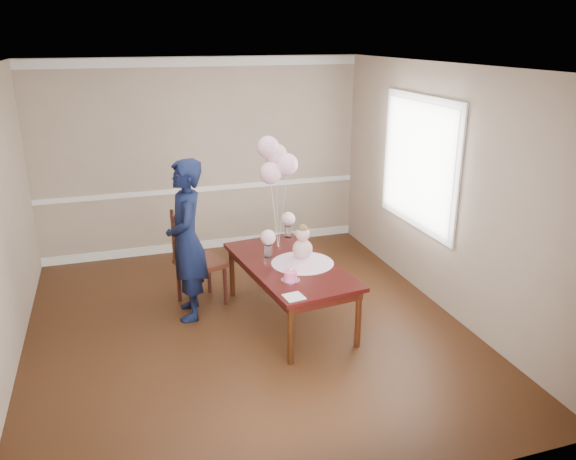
{
  "coord_description": "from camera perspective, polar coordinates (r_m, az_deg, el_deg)",
  "views": [
    {
      "loc": [
        -1.21,
        -5.19,
        2.99
      ],
      "look_at": [
        0.47,
        0.06,
        1.05
      ],
      "focal_mm": 35.0,
      "sensor_mm": 36.0,
      "label": 1
    }
  ],
  "objects": [
    {
      "name": "table_apron",
      "position": [
        6.03,
        0.15,
        -4.19
      ],
      "size": [
        1.0,
        1.77,
        0.09
      ],
      "primitive_type": "cube",
      "rotation": [
        0.0,
        0.0,
        0.13
      ],
      "color": "black",
      "rests_on": "table_leg_fl"
    },
    {
      "name": "baby_hair",
      "position": [
        5.88,
        1.51,
        0.06
      ],
      "size": [
        0.11,
        0.11,
        0.11
      ],
      "primitive_type": "sphere",
      "color": "brown",
      "rests_on": "baby_head"
    },
    {
      "name": "balloon_weight",
      "position": [
        6.44,
        -0.98,
        -1.7
      ],
      "size": [
        0.04,
        0.04,
        0.02
      ],
      "primitive_type": "cylinder",
      "rotation": [
        0.0,
        0.0,
        0.13
      ],
      "color": "#B7B8BC",
      "rests_on": "dining_table_top"
    },
    {
      "name": "table_leg_fl",
      "position": [
        5.36,
        0.27,
        -10.63
      ],
      "size": [
        0.07,
        0.07,
        0.62
      ],
      "primitive_type": "cylinder",
      "rotation": [
        0.0,
        0.0,
        0.13
      ],
      "color": "black",
      "rests_on": "floor"
    },
    {
      "name": "cake_flower_a",
      "position": [
        5.56,
        0.25,
        -4.12
      ],
      "size": [
        0.03,
        0.03,
        0.03
      ],
      "primitive_type": "sphere",
      "color": "silver",
      "rests_on": "birthday_cake"
    },
    {
      "name": "wall_right",
      "position": [
        6.45,
        15.43,
        3.96
      ],
      "size": [
        0.02,
        5.0,
        2.7
      ],
      "primitive_type": "cube",
      "color": "tan",
      "rests_on": "floor"
    },
    {
      "name": "chair_slat_top",
      "position": [
        6.24,
        -10.94,
        0.83
      ],
      "size": [
        0.16,
        0.43,
        0.06
      ],
      "primitive_type": "cube",
      "rotation": [
        0.0,
        0.0,
        0.31
      ],
      "color": "black",
      "rests_on": "dining_chair_seat"
    },
    {
      "name": "table_leg_bl",
      "position": [
        6.7,
        -5.71,
        -4.27
      ],
      "size": [
        0.07,
        0.07,
        0.62
      ],
      "primitive_type": "cylinder",
      "rotation": [
        0.0,
        0.0,
        0.13
      ],
      "color": "black",
      "rests_on": "floor"
    },
    {
      "name": "rose_vase_near",
      "position": [
        6.15,
        -2.02,
        -2.14
      ],
      "size": [
        0.1,
        0.1,
        0.14
      ],
      "primitive_type": "cylinder",
      "rotation": [
        0.0,
        0.0,
        0.13
      ],
      "color": "white",
      "rests_on": "dining_table_top"
    },
    {
      "name": "chair_leg_br",
      "position": [
        6.86,
        -8.03,
        -4.45
      ],
      "size": [
        0.06,
        0.06,
        0.48
      ],
      "primitive_type": "cylinder",
      "rotation": [
        0.0,
        0.0,
        0.31
      ],
      "color": "#34110E",
      "rests_on": "floor"
    },
    {
      "name": "roses_far",
      "position": [
        6.69,
        0.01,
        1.13
      ],
      "size": [
        0.17,
        0.17,
        0.17
      ],
      "primitive_type": "sphere",
      "color": "white",
      "rests_on": "rose_vase_far"
    },
    {
      "name": "baseboard_trim",
      "position": [
        8.3,
        -8.25,
        -1.47
      ],
      "size": [
        4.5,
        0.02,
        0.12
      ],
      "primitive_type": "cube",
      "color": "white",
      "rests_on": "floor"
    },
    {
      "name": "crown_molding",
      "position": [
        7.78,
        -9.2,
        16.51
      ],
      "size": [
        4.5,
        0.02,
        0.12
      ],
      "primitive_type": "cube",
      "color": "white",
      "rests_on": "wall_back"
    },
    {
      "name": "window_blinds",
      "position": [
        6.79,
        13.03,
        6.66
      ],
      "size": [
        0.01,
        1.5,
        1.4
      ],
      "primitive_type": "cube",
      "color": "silver",
      "rests_on": "wall_right"
    },
    {
      "name": "chair_back_post_l",
      "position": [
        6.14,
        -10.03,
        -1.61
      ],
      "size": [
        0.06,
        0.06,
        0.62
      ],
      "primitive_type": "cylinder",
      "rotation": [
        0.0,
        0.0,
        0.31
      ],
      "color": "#3A1410",
      "rests_on": "dining_chair_seat"
    },
    {
      "name": "wall_front",
      "position": [
        3.37,
        5.7,
        -9.79
      ],
      "size": [
        4.5,
        0.02,
        2.7
      ],
      "primitive_type": "cube",
      "color": "tan",
      "rests_on": "floor"
    },
    {
      "name": "roses_near",
      "position": [
        6.09,
        -2.04,
        -0.75
      ],
      "size": [
        0.17,
        0.17,
        0.17
      ],
      "primitive_type": "sphere",
      "color": "beige",
      "rests_on": "rose_vase_near"
    },
    {
      "name": "balloon_b",
      "position": [
        6.16,
        -0.11,
        6.68
      ],
      "size": [
        0.25,
        0.25,
        0.25
      ],
      "primitive_type": "sphere",
      "color": "#FFB4DA",
      "rests_on": "balloon_ribbon_b"
    },
    {
      "name": "chair_slat_low",
      "position": [
        6.36,
        -10.74,
        -2.2
      ],
      "size": [
        0.16,
        0.43,
        0.06
      ],
      "primitive_type": "cube",
      "rotation": [
        0.0,
        0.0,
        0.31
      ],
      "color": "black",
      "rests_on": "dining_chair_seat"
    },
    {
      "name": "napkin",
      "position": [
        5.26,
        0.6,
        -6.8
      ],
      "size": [
        0.2,
        0.2,
        0.01
      ],
      "primitive_type": "cube",
      "rotation": [
        0.0,
        0.0,
        0.13
      ],
      "color": "silver",
      "rests_on": "dining_table_top"
    },
    {
      "name": "chair_back_post_r",
      "position": [
        6.48,
        -11.56,
        -0.57
      ],
      "size": [
        0.06,
        0.06,
        0.62
      ],
      "primitive_type": "cylinder",
      "rotation": [
        0.0,
        0.0,
        0.31
      ],
      "color": "#3B2110",
      "rests_on": "dining_chair_seat"
    },
    {
      "name": "balloon_a",
      "position": [
        6.15,
        -1.78,
        5.81
      ],
      "size": [
        0.25,
        0.25,
        0.25
      ],
      "primitive_type": "sphere",
      "color": "#FFB4CA",
      "rests_on": "balloon_ribbon_a"
    },
    {
      "name": "birthday_cake",
      "position": [
        5.58,
        0.25,
        -4.66
      ],
      "size": [
        0.15,
        0.15,
        0.09
      ],
      "primitive_type": "cylinder",
      "rotation": [
        0.0,
        0.0,
        0.13
      ],
      "color": "#FF5092",
      "rests_on": "cake_platter"
    },
    {
      "name": "chair_rail_trim",
      "position": [
        8.05,
        -8.54,
        4.13
      ],
      "size": [
        4.5,
        0.02,
        0.07
      ],
      "primitive_type": "cube",
      "color": "white",
      "rests_on": "wall_back"
    },
    {
      "name": "baby_torso",
      "position": [
        5.96,
        1.49,
        -1.95
      ],
      "size": [
        0.21,
        0.21,
        0.21
      ],
      "primitive_type": "sphere",
      "color": "pink",
      "rests_on": "baby_skirt"
    },
    {
      "name": "balloon_ribbon_a",
      "position": [
        6.3,
        -1.37,
        1.39
      ],
      "size": [
        0.08,
        0.01,
        0.74
      ],
      "primitive_type": "cylinder",
      "rotation": [
        0.0,
        -0.1,
        0.13
      ],
      "color": "white",
      "rests_on": "balloon_weight"
    },
    {
      "name": "baby_skirt",
      "position": [
        6.0,
        1.48,
        -2.97
      ],
      "size": [
        0.75,
        0.75,
        0.09
      ],
      "primitive_type": "cone",
      "rotation": [
        0.0,
        0.0,
        0.13
      ],
      "color": "#E7AAC7",
      "rests_on": "dining_table_top"
    },
    {
      "name": "window_frame",
      "position": [
        6.8,
        13.16,
        6.67
      ],
      "size": [
        0.02,
        1.66,
        1.56
      ],
      "primitive_type": "cube",
      "color": "white",
      "rests_on": "wall_right"
    },
    {
      "name": "chair_slat_mid",
      "position": [
        6.29,
        -10.84,
        -0.7
      ],
      "size": [
        0.16,
        0.43,
        0.06
      ],
      "primitive_type": "cube",
      "rotation": [
        0.0,
        0.0,
        0.31
      ],
      "color": "#351A0E",
      "rests_on": "dining_chair_seat"
    },
    {
      "name": "baby_head",
      "position": [
        5.9,
        1.5,
        -0.43
      ],
      "size": [
        0.15,
        0.15,
        0.15
      ],
      "primitive_type": "sphere",
      "color": "#DFAD9A",
      "rests_on": "baby_torso"
    },
    {
      "name": "cake_flower_b",
      "position": [
        5.58,
        0.42,
        -4.01
      ],
      "size": [
        0.03,
        0.03,
        0.03
      ],
      "primitive_type": "sphere",
      "color": "silver",
      "rests_on": "birthday_cake"
    },
    {
      "name": "cake_platter",
      "position": [
        5.6,
        0.25,
        -5.11
      ],
      "size": [
        0.22,
        0.22,
        0.01
      ],
      "primitive_type": "cylinder",
      "rotation": [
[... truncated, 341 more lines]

